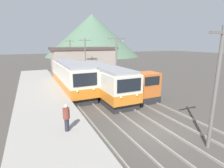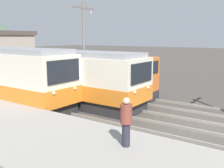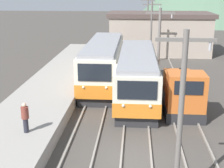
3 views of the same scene
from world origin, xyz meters
The scene contains 14 objects.
ground_plane centered at (0.00, 0.00, 0.00)m, with size 200.00×200.00×0.00m, color #47423D.
platform_left centered at (-6.25, 0.00, 0.43)m, with size 4.50×54.00×0.85m, color gray.
track_left centered at (-2.60, 0.00, 0.07)m, with size 1.54×60.00×0.14m.
track_center centered at (0.20, 0.00, 0.07)m, with size 1.54×60.00×0.14m.
track_right centered at (3.20, 0.00, 0.07)m, with size 1.54×60.00×0.14m.
commuter_train_left centered at (-2.60, 12.23, 1.70)m, with size 2.84×11.73×3.67m.
commuter_train_center centered at (0.20, 9.17, 1.61)m, with size 2.84×11.70×3.45m.
shunting_locomotive centered at (3.20, 6.78, 1.21)m, with size 2.40×5.77×3.00m.
catenary_mast_near centered at (1.71, -2.88, 3.63)m, with size 2.00×0.20×6.63m.
catenary_mast_mid centered at (1.71, 8.75, 3.63)m, with size 2.00×0.20×6.63m.
catenary_mast_far centered at (1.71, 20.38, 3.63)m, with size 2.00×0.20×6.63m.
catenary_mast_distant centered at (1.71, 32.00, 3.63)m, with size 2.00×0.20×6.63m.
person_on_platform centered at (-5.42, 0.87, 1.72)m, with size 0.38×0.38×1.60m.
station_building centered at (2.98, 26.00, 2.55)m, with size 12.60×6.30×5.06m.
Camera 3 is at (0.03, -13.29, 7.92)m, focal length 50.00 mm.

